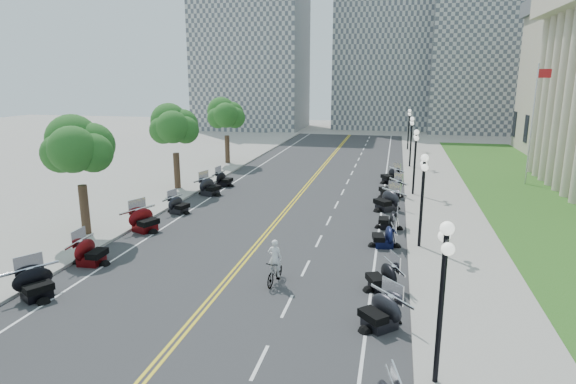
# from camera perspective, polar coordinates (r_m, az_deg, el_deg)

# --- Properties ---
(ground) EXTENTS (160.00, 160.00, 0.00)m
(ground) POSITION_cam_1_polar(r_m,az_deg,el_deg) (24.08, -5.49, -8.35)
(ground) COLOR gray
(road) EXTENTS (16.00, 90.00, 0.01)m
(road) POSITION_cam_1_polar(r_m,az_deg,el_deg) (33.22, -0.15, -2.10)
(road) COLOR #333335
(road) RESTS_ON ground
(centerline_yellow_a) EXTENTS (0.12, 90.00, 0.00)m
(centerline_yellow_a) POSITION_cam_1_polar(r_m,az_deg,el_deg) (33.24, -0.35, -2.07)
(centerline_yellow_a) COLOR yellow
(centerline_yellow_a) RESTS_ON road
(centerline_yellow_b) EXTENTS (0.12, 90.00, 0.00)m
(centerline_yellow_b) POSITION_cam_1_polar(r_m,az_deg,el_deg) (33.19, 0.05, -2.09)
(centerline_yellow_b) COLOR yellow
(centerline_yellow_b) RESTS_ON road
(edge_line_north) EXTENTS (0.12, 90.00, 0.00)m
(edge_line_north) POSITION_cam_1_polar(r_m,az_deg,el_deg) (32.46, 10.95, -2.71)
(edge_line_north) COLOR white
(edge_line_north) RESTS_ON road
(edge_line_south) EXTENTS (0.12, 90.00, 0.00)m
(edge_line_south) POSITION_cam_1_polar(r_m,az_deg,el_deg) (35.15, -10.38, -1.43)
(edge_line_south) COLOR white
(edge_line_south) RESTS_ON road
(lane_dash_4) EXTENTS (0.12, 2.00, 0.00)m
(lane_dash_4) POSITION_cam_1_polar(r_m,az_deg,el_deg) (16.41, -3.37, -19.49)
(lane_dash_4) COLOR white
(lane_dash_4) RESTS_ON road
(lane_dash_5) EXTENTS (0.12, 2.00, 0.00)m
(lane_dash_5) POSITION_cam_1_polar(r_m,az_deg,el_deg) (19.77, -0.09, -13.34)
(lane_dash_5) COLOR white
(lane_dash_5) RESTS_ON road
(lane_dash_6) EXTENTS (0.12, 2.00, 0.00)m
(lane_dash_6) POSITION_cam_1_polar(r_m,az_deg,el_deg) (23.33, 2.10, -9.00)
(lane_dash_6) COLOR white
(lane_dash_6) RESTS_ON road
(lane_dash_7) EXTENTS (0.12, 2.00, 0.00)m
(lane_dash_7) POSITION_cam_1_polar(r_m,az_deg,el_deg) (27.02, 3.67, -5.82)
(lane_dash_7) COLOR white
(lane_dash_7) RESTS_ON road
(lane_dash_8) EXTENTS (0.12, 2.00, 0.00)m
(lane_dash_8) POSITION_cam_1_polar(r_m,az_deg,el_deg) (30.78, 4.85, -3.40)
(lane_dash_8) COLOR white
(lane_dash_8) RESTS_ON road
(lane_dash_9) EXTENTS (0.12, 2.00, 0.00)m
(lane_dash_9) POSITION_cam_1_polar(r_m,az_deg,el_deg) (34.60, 5.76, -1.52)
(lane_dash_9) COLOR white
(lane_dash_9) RESTS_ON road
(lane_dash_10) EXTENTS (0.12, 2.00, 0.00)m
(lane_dash_10) POSITION_cam_1_polar(r_m,az_deg,el_deg) (38.45, 6.50, -0.01)
(lane_dash_10) COLOR white
(lane_dash_10) RESTS_ON road
(lane_dash_11) EXTENTS (0.12, 2.00, 0.00)m
(lane_dash_11) POSITION_cam_1_polar(r_m,az_deg,el_deg) (42.34, 7.09, 1.23)
(lane_dash_11) COLOR white
(lane_dash_11) RESTS_ON road
(lane_dash_12) EXTENTS (0.12, 2.00, 0.00)m
(lane_dash_12) POSITION_cam_1_polar(r_m,az_deg,el_deg) (46.24, 7.59, 2.26)
(lane_dash_12) COLOR white
(lane_dash_12) RESTS_ON road
(lane_dash_13) EXTENTS (0.12, 2.00, 0.00)m
(lane_dash_13) POSITION_cam_1_polar(r_m,az_deg,el_deg) (50.16, 8.01, 3.12)
(lane_dash_13) COLOR white
(lane_dash_13) RESTS_ON road
(lane_dash_14) EXTENTS (0.12, 2.00, 0.00)m
(lane_dash_14) POSITION_cam_1_polar(r_m,az_deg,el_deg) (54.08, 8.37, 3.86)
(lane_dash_14) COLOR white
(lane_dash_14) RESTS_ON road
(lane_dash_15) EXTENTS (0.12, 2.00, 0.00)m
(lane_dash_15) POSITION_cam_1_polar(r_m,az_deg,el_deg) (58.02, 8.68, 4.50)
(lane_dash_15) COLOR white
(lane_dash_15) RESTS_ON road
(lane_dash_16) EXTENTS (0.12, 2.00, 0.00)m
(lane_dash_16) POSITION_cam_1_polar(r_m,az_deg,el_deg) (61.97, 8.95, 5.06)
(lane_dash_16) COLOR white
(lane_dash_16) RESTS_ON road
(lane_dash_17) EXTENTS (0.12, 2.00, 0.00)m
(lane_dash_17) POSITION_cam_1_polar(r_m,az_deg,el_deg) (65.92, 9.19, 5.55)
(lane_dash_17) COLOR white
(lane_dash_17) RESTS_ON road
(lane_dash_18) EXTENTS (0.12, 2.00, 0.00)m
(lane_dash_18) POSITION_cam_1_polar(r_m,az_deg,el_deg) (69.88, 9.41, 5.99)
(lane_dash_18) COLOR white
(lane_dash_18) RESTS_ON road
(lane_dash_19) EXTENTS (0.12, 2.00, 0.00)m
(lane_dash_19) POSITION_cam_1_polar(r_m,az_deg,el_deg) (73.85, 9.60, 6.38)
(lane_dash_19) COLOR white
(lane_dash_19) RESTS_ON road
(sidewalk_north) EXTENTS (5.00, 90.00, 0.15)m
(sidewalk_north) POSITION_cam_1_polar(r_m,az_deg,el_deg) (32.61, 18.17, -2.96)
(sidewalk_north) COLOR #9E9991
(sidewalk_north) RESTS_ON ground
(sidewalk_south) EXTENTS (5.00, 90.00, 0.15)m
(sidewalk_south) POSITION_cam_1_polar(r_m,az_deg,el_deg) (36.90, -16.26, -0.95)
(sidewalk_south) COLOR #9E9991
(sidewalk_south) RESTS_ON ground
(lawn) EXTENTS (9.00, 60.00, 0.10)m
(lawn) POSITION_cam_1_polar(r_m,az_deg,el_deg) (41.52, 26.83, -0.33)
(lawn) COLOR #356023
(lawn) RESTS_ON ground
(distant_block_a) EXTENTS (18.00, 14.00, 26.00)m
(distant_block_a) POSITION_cam_1_polar(r_m,az_deg,el_deg) (87.00, -4.29, 16.15)
(distant_block_a) COLOR gray
(distant_block_a) RESTS_ON ground
(distant_block_b) EXTENTS (16.00, 12.00, 30.00)m
(distant_block_b) POSITION_cam_1_polar(r_m,az_deg,el_deg) (89.46, 11.15, 17.15)
(distant_block_b) COLOR gray
(distant_block_b) RESTS_ON ground
(distant_block_c) EXTENTS (20.00, 14.00, 22.00)m
(distant_block_c) POSITION_cam_1_polar(r_m,az_deg,el_deg) (87.50, 23.17, 13.81)
(distant_block_c) COLOR gray
(distant_block_c) RESTS_ON ground
(street_lamp_1) EXTENTS (0.50, 1.20, 4.90)m
(street_lamp_1) POSITION_cam_1_polar(r_m,az_deg,el_deg) (14.72, 17.68, -12.69)
(street_lamp_1) COLOR black
(street_lamp_1) RESTS_ON sidewalk_north
(street_lamp_2) EXTENTS (0.50, 1.20, 4.90)m
(street_lamp_2) POSITION_cam_1_polar(r_m,az_deg,el_deg) (26.03, 15.58, -1.10)
(street_lamp_2) COLOR black
(street_lamp_2) RESTS_ON sidewalk_north
(street_lamp_3) EXTENTS (0.50, 1.20, 4.90)m
(street_lamp_3) POSITION_cam_1_polar(r_m,az_deg,el_deg) (37.77, 14.78, 3.39)
(street_lamp_3) COLOR black
(street_lamp_3) RESTS_ON sidewalk_north
(street_lamp_4) EXTENTS (0.50, 1.20, 4.90)m
(street_lamp_4) POSITION_cam_1_polar(r_m,az_deg,el_deg) (49.63, 14.36, 5.75)
(street_lamp_4) COLOR black
(street_lamp_4) RESTS_ON sidewalk_north
(street_lamp_5) EXTENTS (0.50, 1.20, 4.90)m
(street_lamp_5) POSITION_cam_1_polar(r_m,az_deg,el_deg) (61.55, 14.10, 7.19)
(street_lamp_5) COLOR black
(street_lamp_5) RESTS_ON sidewalk_north
(flagpole) EXTENTS (1.10, 0.20, 10.00)m
(flagpole) POSITION_cam_1_polar(r_m,az_deg,el_deg) (44.73, 26.93, 7.01)
(flagpole) COLOR silver
(flagpole) RESTS_ON ground
(tree_2) EXTENTS (4.80, 4.80, 9.20)m
(tree_2) POSITION_cam_1_polar(r_m,az_deg,el_deg) (29.12, -23.53, 4.11)
(tree_2) COLOR #235619
(tree_2) RESTS_ON sidewalk_south
(tree_3) EXTENTS (4.80, 4.80, 9.20)m
(tree_3) POSITION_cam_1_polar(r_m,az_deg,el_deg) (39.36, -13.27, 7.04)
(tree_3) COLOR #235619
(tree_3) RESTS_ON sidewalk_south
(tree_4) EXTENTS (4.80, 4.80, 9.20)m
(tree_4) POSITION_cam_1_polar(r_m,az_deg,el_deg) (50.38, -7.31, 8.63)
(tree_4) COLOR #235619
(tree_4) RESTS_ON sidewalk_south
(motorcycle_n_4) EXTENTS (2.78, 2.78, 1.38)m
(motorcycle_n_4) POSITION_cam_1_polar(r_m,az_deg,el_deg) (18.27, 10.84, -13.60)
(motorcycle_n_4) COLOR black
(motorcycle_n_4) RESTS_ON road
(motorcycle_n_5) EXTENTS (2.47, 2.47, 1.31)m
(motorcycle_n_5) POSITION_cam_1_polar(r_m,az_deg,el_deg) (21.23, 11.13, -9.72)
(motorcycle_n_5) COLOR black
(motorcycle_n_5) RESTS_ON road
(motorcycle_n_6) EXTENTS (2.13, 2.13, 1.30)m
(motorcycle_n_6) POSITION_cam_1_polar(r_m,az_deg,el_deg) (26.43, 11.31, -5.04)
(motorcycle_n_6) COLOR black
(motorcycle_n_6) RESTS_ON road
(motorcycle_n_7) EXTENTS (1.84, 1.84, 1.27)m
(motorcycle_n_7) POSITION_cam_1_polar(r_m,az_deg,el_deg) (29.59, 11.83, -3.09)
(motorcycle_n_7) COLOR black
(motorcycle_n_7) RESTS_ON road
(motorcycle_n_8) EXTENTS (3.15, 3.15, 1.56)m
(motorcycle_n_8) POSITION_cam_1_polar(r_m,az_deg,el_deg) (33.51, 11.63, -0.86)
(motorcycle_n_8) COLOR black
(motorcycle_n_8) RESTS_ON road
(motorcycle_n_9) EXTENTS (2.99, 2.99, 1.54)m
(motorcycle_n_9) POSITION_cam_1_polar(r_m,az_deg,el_deg) (37.12, 12.06, 0.49)
(motorcycle_n_9) COLOR black
(motorcycle_n_9) RESTS_ON road
(motorcycle_n_10) EXTENTS (2.85, 2.85, 1.45)m
(motorcycle_n_10) POSITION_cam_1_polar(r_m,az_deg,el_deg) (42.23, 12.05, 1.99)
(motorcycle_n_10) COLOR black
(motorcycle_n_10) RESTS_ON road
(motorcycle_s_4) EXTENTS (2.78, 2.78, 1.41)m
(motorcycle_s_4) POSITION_cam_1_polar(r_m,az_deg,el_deg) (22.65, -27.76, -9.45)
(motorcycle_s_4) COLOR black
(motorcycle_s_4) RESTS_ON road
(motorcycle_s_5) EXTENTS (2.12, 2.12, 1.43)m
(motorcycle_s_5) POSITION_cam_1_polar(r_m,az_deg,el_deg) (25.43, -22.35, -6.43)
(motorcycle_s_5) COLOR #590A0C
(motorcycle_s_5) RESTS_ON road
(motorcycle_s_6) EXTENTS (2.86, 2.86, 1.52)m
(motorcycle_s_6) POSITION_cam_1_polar(r_m,az_deg,el_deg) (29.70, -16.65, -3.06)
(motorcycle_s_6) COLOR #590A0C
(motorcycle_s_6) RESTS_ON road
(motorcycle_s_7) EXTENTS (2.16, 2.16, 1.27)m
(motorcycle_s_7) POSITION_cam_1_polar(r_m,az_deg,el_deg) (33.05, -12.83, -1.39)
(motorcycle_s_7) COLOR black
(motorcycle_s_7) RESTS_ON road
(motorcycle_s_8) EXTENTS (2.64, 2.64, 1.49)m
(motorcycle_s_8) POSITION_cam_1_polar(r_m,az_deg,el_deg) (37.60, -9.23, 0.74)
(motorcycle_s_8) COLOR black
(motorcycle_s_8) RESTS_ON road
(motorcycle_s_9) EXTENTS (2.13, 2.13, 1.33)m
(motorcycle_s_9) POSITION_cam_1_polar(r_m,az_deg,el_deg) (40.53, -7.59, 1.61)
(motorcycle_s_9) COLOR black
(motorcycle_s_9) RESTS_ON road
(bicycle) EXTENTS (0.71, 1.92, 1.13)m
(bicycle) POSITION_cam_1_polar(r_m,az_deg,el_deg) (21.51, -1.56, -9.41)
(bicycle) COLOR #A51414
(bicycle) RESTS_ON road
(cyclist_rider) EXTENTS (0.62, 0.41, 1.71)m
(cyclist_rider) POSITION_cam_1_polar(r_m,az_deg,el_deg) (21.00, -1.59, -5.85)
(cyclist_rider) COLOR white
(cyclist_rider) RESTS_ON bicycle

